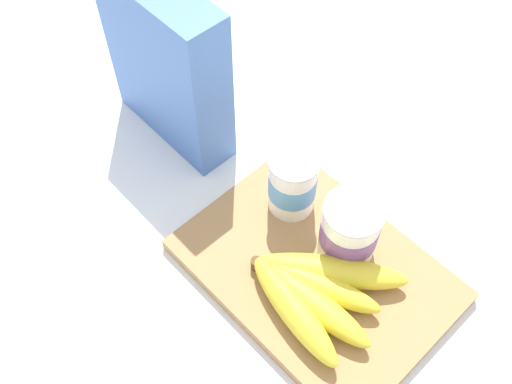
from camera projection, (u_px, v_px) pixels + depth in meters
The scene contains 6 objects.
ground_plane at pixel (315, 273), 0.77m from camera, with size 2.40×2.40×0.00m, color white.
cutting_board at pixel (316, 270), 0.76m from camera, with size 0.33×0.24×0.02m, color #A37A4C.
cereal_box at pixel (167, 65), 0.81m from camera, with size 0.20×0.06×0.25m, color #4770B7.
yogurt_cup_front at pixel (292, 183), 0.77m from camera, with size 0.07×0.07×0.10m.
yogurt_cup_back at pixel (349, 230), 0.73m from camera, with size 0.08×0.08×0.09m.
banana_bunch at pixel (314, 290), 0.72m from camera, with size 0.18×0.18×0.04m.
Camera 1 is at (0.20, -0.30, 0.70)m, focal length 41.59 mm.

